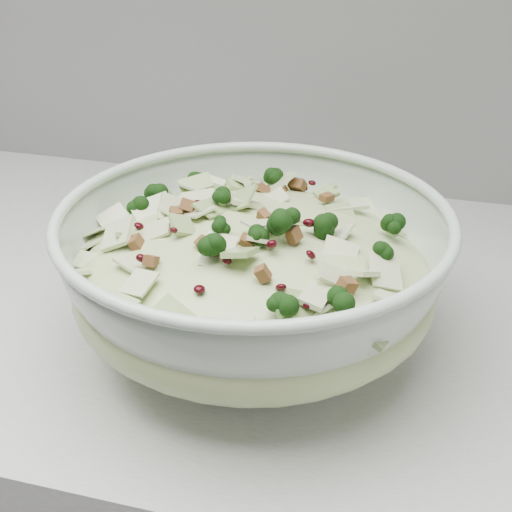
{
  "coord_description": "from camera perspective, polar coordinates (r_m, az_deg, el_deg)",
  "views": [
    {
      "loc": [
        0.68,
        1.1,
        1.28
      ],
      "look_at": [
        0.55,
        1.59,
        1.0
      ],
      "focal_mm": 50.0,
      "sensor_mm": 36.0,
      "label": 1
    }
  ],
  "objects": [
    {
      "name": "mixing_bowl",
      "position": [
        0.61,
        -0.14,
        -1.74
      ],
      "size": [
        0.34,
        0.34,
        0.13
      ],
      "rotation": [
        0.0,
        0.0,
        -0.02
      ],
      "color": "#B8CBB8",
      "rests_on": "counter"
    },
    {
      "name": "salad",
      "position": [
        0.6,
        -0.14,
        0.03
      ],
      "size": [
        0.41,
        0.41,
        0.13
      ],
      "rotation": [
        0.0,
        0.0,
        0.41
      ],
      "color": "#BCCA8A",
      "rests_on": "mixing_bowl"
    }
  ]
}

